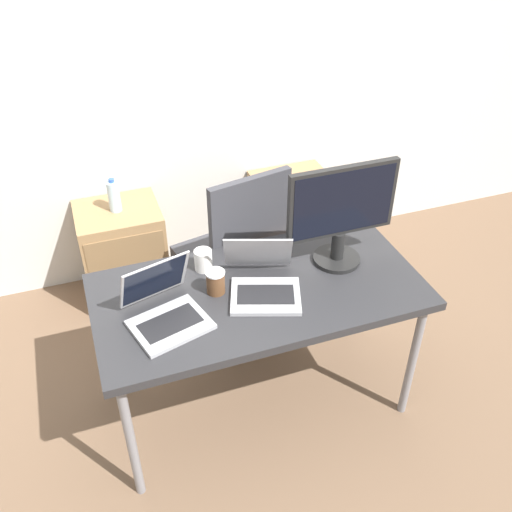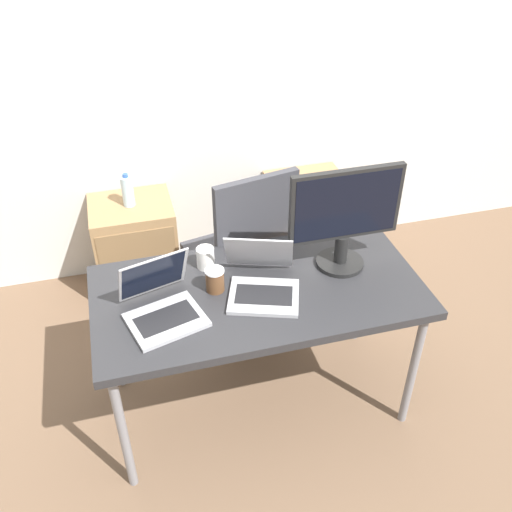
# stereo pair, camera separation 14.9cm
# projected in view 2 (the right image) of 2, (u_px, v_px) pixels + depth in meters

# --- Properties ---
(ground_plane) EXTENTS (14.00, 14.00, 0.00)m
(ground_plane) POSITION_uv_depth(u_px,v_px,m) (258.00, 400.00, 2.92)
(ground_plane) COLOR brown
(wall_back) EXTENTS (10.00, 0.05, 2.60)m
(wall_back) POSITION_uv_depth(u_px,v_px,m) (195.00, 65.00, 3.19)
(wall_back) COLOR silver
(wall_back) RESTS_ON ground_plane
(desk) EXTENTS (1.44, 0.72, 0.74)m
(desk) POSITION_uv_depth(u_px,v_px,m) (258.00, 298.00, 2.52)
(desk) COLOR #28282B
(desk) RESTS_ON ground_plane
(office_chair) EXTENTS (0.57, 0.60, 1.05)m
(office_chair) POSITION_uv_depth(u_px,v_px,m) (241.00, 269.00, 3.17)
(office_chair) COLOR #232326
(office_chair) RESTS_ON ground_plane
(cabinet_left) EXTENTS (0.48, 0.41, 0.60)m
(cabinet_left) POSITION_uv_depth(u_px,v_px,m) (136.00, 247.00, 3.50)
(cabinet_left) COLOR #99754C
(cabinet_left) RESTS_ON ground_plane
(cabinet_right) EXTENTS (0.48, 0.41, 0.60)m
(cabinet_right) POSITION_uv_depth(u_px,v_px,m) (306.00, 221.00, 3.73)
(cabinet_right) COLOR #99754C
(cabinet_right) RESTS_ON ground_plane
(water_bottle) EXTENTS (0.07, 0.07, 0.20)m
(water_bottle) POSITION_uv_depth(u_px,v_px,m) (128.00, 191.00, 3.27)
(water_bottle) COLOR silver
(water_bottle) RESTS_ON cabinet_left
(laptop_left) EXTENTS (0.35, 0.39, 0.24)m
(laptop_left) POSITION_uv_depth(u_px,v_px,m) (162.00, 305.00, 2.32)
(laptop_left) COLOR #ADADB2
(laptop_left) RESTS_ON desk
(laptop_right) EXTENTS (0.36, 0.43, 0.23)m
(laptop_right) POSITION_uv_depth(u_px,v_px,m) (262.00, 281.00, 2.45)
(laptop_right) COLOR #ADADB2
(laptop_right) RESTS_ON desk
(monitor) EXTENTS (0.50, 0.22, 0.49)m
(monitor) POSITION_uv_depth(u_px,v_px,m) (345.00, 216.00, 2.47)
(monitor) COLOR black
(monitor) RESTS_ON desk
(coffee_cup_white) EXTENTS (0.08, 0.08, 0.10)m
(coffee_cup_white) POSITION_uv_depth(u_px,v_px,m) (205.00, 258.00, 2.58)
(coffee_cup_white) COLOR white
(coffee_cup_white) RESTS_ON desk
(coffee_cup_brown) EXTENTS (0.08, 0.08, 0.11)m
(coffee_cup_brown) POSITION_uv_depth(u_px,v_px,m) (215.00, 280.00, 2.44)
(coffee_cup_brown) COLOR brown
(coffee_cup_brown) RESTS_ON desk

